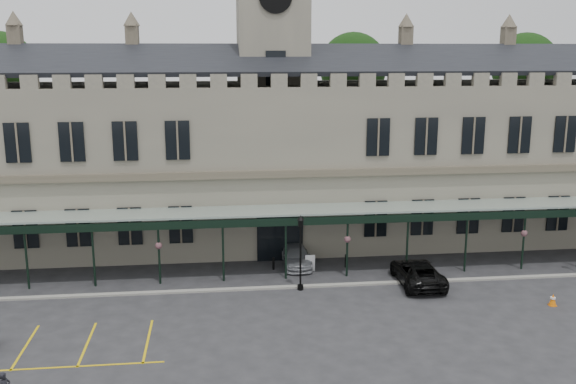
{
  "coord_description": "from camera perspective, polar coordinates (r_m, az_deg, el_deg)",
  "views": [
    {
      "loc": [
        -4.37,
        -31.8,
        14.49
      ],
      "look_at": [
        0.0,
        6.0,
        6.0
      ],
      "focal_mm": 40.0,
      "sensor_mm": 36.0,
      "label": 1
    }
  ],
  "objects": [
    {
      "name": "bollard_right",
      "position": [
        43.92,
        5.17,
        -6.11
      ],
      "size": [
        0.16,
        0.16,
        0.91
      ],
      "primitive_type": "cylinder",
      "color": "black",
      "rests_on": "ground"
    },
    {
      "name": "car_taxi",
      "position": [
        44.08,
        0.74,
        -5.72
      ],
      "size": [
        1.89,
        4.51,
        1.3
      ],
      "primitive_type": "imported",
      "rotation": [
        0.0,
        0.0,
        -0.01
      ],
      "color": "#A3A5AB",
      "rests_on": "ground"
    },
    {
      "name": "parking_markings",
      "position": [
        34.94,
        -22.53,
        -12.95
      ],
      "size": [
        16.0,
        6.0,
        0.01
      ],
      "primitive_type": null,
      "color": "gold",
      "rests_on": "ground"
    },
    {
      "name": "station_building",
      "position": [
        48.58,
        -1.34,
        3.07
      ],
      "size": [
        60.0,
        10.36,
        17.3
      ],
      "color": "#6E695B",
      "rests_on": "ground"
    },
    {
      "name": "tree_behind_left",
      "position": [
        59.5,
        -24.21,
        9.88
      ],
      "size": [
        6.0,
        6.0,
        16.0
      ],
      "color": "#332314",
      "rests_on": "ground"
    },
    {
      "name": "kerb",
      "position": [
        40.23,
        0.08,
        -8.44
      ],
      "size": [
        60.0,
        0.4,
        0.12
      ],
      "primitive_type": "cube",
      "color": "gray",
      "rests_on": "ground"
    },
    {
      "name": "bollard_left",
      "position": [
        43.31,
        -1.3,
        -6.37
      ],
      "size": [
        0.15,
        0.15,
        0.86
      ],
      "primitive_type": "cylinder",
      "color": "black",
      "rests_on": "ground"
    },
    {
      "name": "traffic_cone",
      "position": [
        40.53,
        22.48,
        -8.84
      ],
      "size": [
        0.45,
        0.45,
        0.72
      ],
      "rotation": [
        0.0,
        0.0,
        -0.29
      ],
      "color": "orange",
      "rests_on": "ground"
    },
    {
      "name": "ground",
      "position": [
        35.22,
        1.15,
        -11.72
      ],
      "size": [
        140.0,
        140.0,
        0.0
      ],
      "primitive_type": "plane",
      "color": "#27272A"
    },
    {
      "name": "clock_tower",
      "position": [
        48.01,
        -1.4,
        10.93
      ],
      "size": [
        5.6,
        5.6,
        24.8
      ],
      "color": "#6E695B",
      "rests_on": "ground"
    },
    {
      "name": "car_van",
      "position": [
        41.47,
        11.43,
        -7.02
      ],
      "size": [
        2.62,
        5.5,
        1.52
      ],
      "primitive_type": "imported",
      "rotation": [
        0.0,
        0.0,
        3.12
      ],
      "color": "black",
      "rests_on": "ground"
    },
    {
      "name": "tree_behind_mid",
      "position": [
        58.16,
        5.79,
        10.86
      ],
      "size": [
        6.0,
        6.0,
        16.0
      ],
      "color": "#332314",
      "rests_on": "ground"
    },
    {
      "name": "canopy",
      "position": [
        41.31,
        -0.23,
        -4.43
      ],
      "size": [
        50.0,
        4.1,
        4.3
      ],
      "color": "#8C9E93",
      "rests_on": "ground"
    },
    {
      "name": "sign_board",
      "position": [
        43.01,
        1.97,
        -6.35
      ],
      "size": [
        0.65,
        0.13,
        1.12
      ],
      "rotation": [
        0.0,
        0.0,
        -0.13
      ],
      "color": "black",
      "rests_on": "ground"
    },
    {
      "name": "tree_behind_right",
      "position": [
        63.51,
        20.28,
        10.3
      ],
      "size": [
        6.0,
        6.0,
        16.0
      ],
      "color": "#332314",
      "rests_on": "ground"
    },
    {
      "name": "lamp_post_mid",
      "position": [
        39.05,
        1.12,
        -4.81
      ],
      "size": [
        0.45,
        0.45,
        4.76
      ],
      "color": "black",
      "rests_on": "ground"
    }
  ]
}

